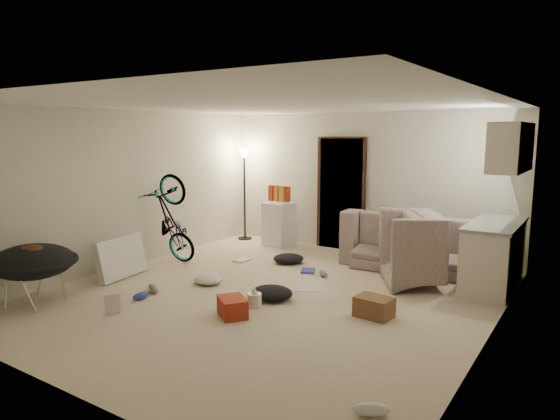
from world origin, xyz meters
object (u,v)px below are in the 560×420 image
Objects in this scene: bicycle at (172,239)px; juicer at (255,299)px; armchair at (438,258)px; tv_box at (121,258)px; drink_case_b at (232,307)px; saucer_chair at (34,269)px; drink_case_a at (374,307)px; kitchen_counter at (493,256)px; sofa at (415,247)px; mini_fridge at (279,224)px; floor_lamp at (244,175)px.

juicer is at bearing -117.22° from bicycle.
tv_box is at bearing 88.87° from armchair.
drink_case_b is at bearing -16.64° from tv_box.
saucer_chair is at bearing 176.38° from bicycle.
saucer_chair is at bearing -96.09° from tv_box.
bicycle is 3.84m from drink_case_a.
kitchen_counter reaches higher than sofa.
mini_fridge is (-3.24, 0.79, 0.04)m from armchair.
mini_fridge is at bearing -6.39° from floor_lamp.
saucer_chair is at bearing 49.05° from sofa.
drink_case_a is (3.80, 0.55, -0.18)m from tv_box.
bicycle is 2.42m from saucer_chair.
drink_case_a is at bearing 141.64° from armchair.
armchair is 4.63m from tv_box.
sofa is 1.93× the size of armchair.
drink_case_b is 0.39m from juicer.
drink_case_b is (2.50, -3.53, -1.19)m from floor_lamp.
sofa is 3.97m from bicycle.
bicycle reaches higher than tv_box.
tv_box is 2.44m from juicer.
kitchen_counter is 4.96m from bicycle.
drink_case_a is at bearing 94.84° from sofa.
tv_box is at bearing 175.14° from bicycle.
armchair is 2.79× the size of drink_case_a.
bicycle is at bearing 178.34° from drink_case_a.
tv_box is at bearing -166.07° from drink_case_a.
bicycle is at bearing 76.49° from armchair.
drink_case_a is 1.65× the size of juicer.
saucer_chair reaches higher than sofa.
armchair is 3.00× the size of drink_case_b.
bicycle is at bearing -162.59° from kitchen_counter.
drink_case_a is 1.08× the size of drink_case_b.
kitchen_counter is 6.09m from saucer_chair.
juicer is (-1.36, -0.51, -0.02)m from drink_case_a.
armchair is 1.77m from drink_case_a.
mini_fridge reaches higher than tv_box.
bicycle reaches higher than armchair.
armchair reaches higher than sofa.
kitchen_counter is 0.74m from armchair.
mini_fridge is (-3.94, 0.55, -0.03)m from kitchen_counter.
drink_case_a is at bearing -33.99° from floor_lamp.
armchair is at bearing 126.32° from sofa.
floor_lamp is 4.33m from armchair.
floor_lamp is 3.33m from tv_box.
floor_lamp is at bearing 128.94° from juicer.
saucer_chair reaches higher than drink_case_b.
sofa is 8.88× the size of juicer.
sofa reaches higher than juicer.
saucer_chair is (0.15, -4.56, -0.86)m from floor_lamp.
sofa is at bearing 103.42° from drink_case_a.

